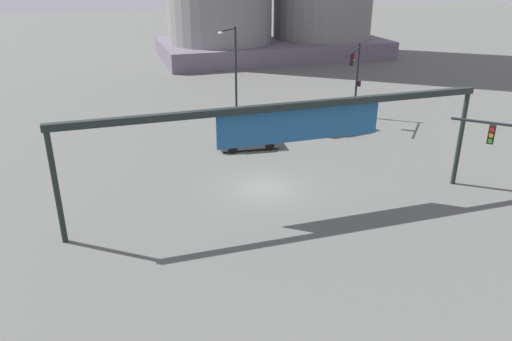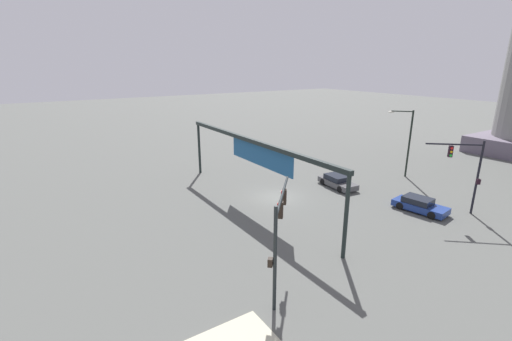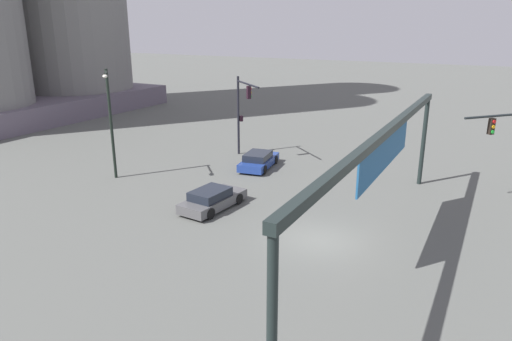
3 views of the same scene
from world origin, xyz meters
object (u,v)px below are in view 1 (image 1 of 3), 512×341
Objects in this scene: streetlamp_curved_arm at (234,64)px; sedan_car_approaching at (248,140)px; traffic_signal_opposite_side at (355,71)px; sedan_car_waiting_far at (343,124)px.

streetlamp_curved_arm is 1.65× the size of sedan_car_approaching.
streetlamp_curved_arm reaches higher than sedan_car_approaching.
traffic_signal_opposite_side is 1.40× the size of sedan_car_approaching.
streetlamp_curved_arm is (-9.06, 4.97, 0.22)m from traffic_signal_opposite_side.
sedan_car_waiting_far is at bearing 14.65° from sedan_car_approaching.
traffic_signal_opposite_side is 4.88m from sedan_car_waiting_far.
streetlamp_curved_arm is at bearing 86.28° from sedan_car_approaching.
traffic_signal_opposite_side is at bearing 108.27° from streetlamp_curved_arm.
sedan_car_approaching is at bearing -179.32° from sedan_car_waiting_far.
sedan_car_waiting_far is (8.37, 1.36, 0.00)m from sedan_car_approaching.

